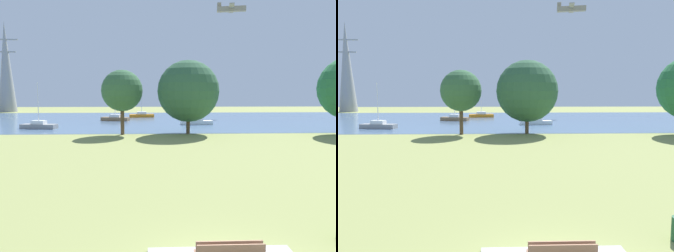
# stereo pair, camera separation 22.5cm
# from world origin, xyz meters

# --- Properties ---
(ground_plane) EXTENTS (160.00, 160.00, 0.00)m
(ground_plane) POSITION_xyz_m (0.00, 22.00, 0.00)
(ground_plane) COLOR #8C9351
(water_surface) EXTENTS (140.00, 40.00, 0.02)m
(water_surface) POSITION_xyz_m (0.00, 50.00, 0.01)
(water_surface) COLOR slate
(water_surface) RESTS_ON ground
(sailboat_gray) EXTENTS (4.98, 2.27, 6.21)m
(sailboat_gray) POSITION_xyz_m (-17.64, 36.23, 0.45)
(sailboat_gray) COLOR gray
(sailboat_gray) RESTS_ON water_surface
(sailboat_brown) EXTENTS (5.02, 2.59, 8.03)m
(sailboat_brown) POSITION_xyz_m (-8.78, 48.11, 0.48)
(sailboat_brown) COLOR brown
(sailboat_brown) RESTS_ON water_surface
(sailboat_orange) EXTENTS (4.96, 2.12, 5.51)m
(sailboat_orange) POSITION_xyz_m (-4.52, 55.73, 0.45)
(sailboat_orange) COLOR orange
(sailboat_orange) RESTS_ON water_surface
(sailboat_white) EXTENTS (4.91, 1.88, 6.45)m
(sailboat_white) POSITION_xyz_m (4.44, 40.82, 0.46)
(sailboat_white) COLOR white
(sailboat_white) RESTS_ON water_surface
(tree_mid_shore) EXTENTS (4.78, 4.78, 7.50)m
(tree_mid_shore) POSITION_xyz_m (-5.72, 29.65, 5.09)
(tree_mid_shore) COLOR brown
(tree_mid_shore) RESTS_ON ground
(tree_west_near) EXTENTS (7.27, 7.27, 8.69)m
(tree_west_near) POSITION_xyz_m (2.00, 30.13, 5.05)
(tree_west_near) COLOR brown
(tree_west_near) RESTS_ON ground
(electricity_pylon) EXTENTS (6.40, 4.40, 22.39)m
(electricity_pylon) POSITION_xyz_m (-38.97, 75.31, 11.21)
(electricity_pylon) COLOR gray
(electricity_pylon) RESTS_ON ground
(light_aircraft) EXTENTS (6.49, 8.45, 2.10)m
(light_aircraft) POSITION_xyz_m (15.34, 66.22, 23.56)
(light_aircraft) COLOR gray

